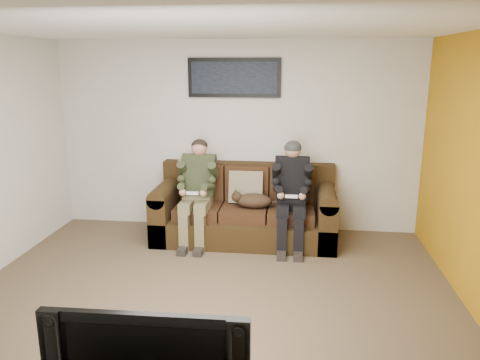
# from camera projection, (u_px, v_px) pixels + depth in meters

# --- Properties ---
(floor) EXTENTS (5.00, 5.00, 0.00)m
(floor) POSITION_uv_depth(u_px,v_px,m) (209.00, 302.00, 4.61)
(floor) COLOR brown
(floor) RESTS_ON ground
(ceiling) EXTENTS (5.00, 5.00, 0.00)m
(ceiling) POSITION_uv_depth(u_px,v_px,m) (204.00, 26.00, 3.98)
(ceiling) COLOR silver
(ceiling) RESTS_ON ground
(wall_back) EXTENTS (5.00, 0.00, 5.00)m
(wall_back) POSITION_uv_depth(u_px,v_px,m) (237.00, 137.00, 6.46)
(wall_back) COLOR beige
(wall_back) RESTS_ON ground
(wall_front) EXTENTS (5.00, 0.00, 5.00)m
(wall_front) POSITION_uv_depth(u_px,v_px,m) (114.00, 288.00, 2.13)
(wall_front) COLOR beige
(wall_front) RESTS_ON ground
(sofa) EXTENTS (2.36, 1.02, 0.96)m
(sofa) POSITION_uv_depth(u_px,v_px,m) (246.00, 211.00, 6.27)
(sofa) COLOR #31210E
(sofa) RESTS_ON ground
(throw_pillow) EXTENTS (0.45, 0.21, 0.45)m
(throw_pillow) POSITION_uv_depth(u_px,v_px,m) (246.00, 187.00, 6.23)
(throw_pillow) COLOR #817355
(throw_pillow) RESTS_ON sofa
(throw_blanket) EXTENTS (0.48, 0.24, 0.09)m
(throw_blanket) POSITION_uv_depth(u_px,v_px,m) (197.00, 161.00, 6.49)
(throw_blanket) COLOR #C5BB91
(throw_blanket) RESTS_ON sofa
(person_left) EXTENTS (0.51, 0.87, 1.33)m
(person_left) POSITION_uv_depth(u_px,v_px,m) (197.00, 185.00, 6.05)
(person_left) COLOR olive
(person_left) RESTS_ON sofa
(person_right) EXTENTS (0.51, 0.86, 1.34)m
(person_right) POSITION_uv_depth(u_px,v_px,m) (292.00, 188.00, 5.91)
(person_right) COLOR black
(person_right) RESTS_ON sofa
(cat) EXTENTS (0.66, 0.26, 0.24)m
(cat) POSITION_uv_depth(u_px,v_px,m) (252.00, 200.00, 6.03)
(cat) COLOR #49301C
(cat) RESTS_ON sofa
(framed_poster) EXTENTS (1.25, 0.05, 0.52)m
(framed_poster) POSITION_uv_depth(u_px,v_px,m) (234.00, 78.00, 6.24)
(framed_poster) COLOR black
(framed_poster) RESTS_ON wall_back
(television) EXTENTS (1.11, 0.17, 0.64)m
(television) POSITION_uv_depth(u_px,v_px,m) (151.00, 356.00, 2.55)
(television) COLOR black
(television) RESTS_ON tv_stand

